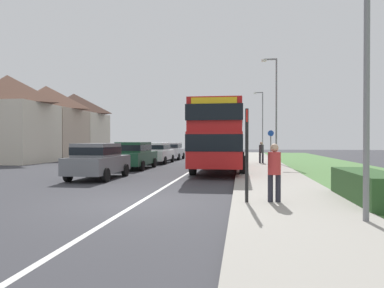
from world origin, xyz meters
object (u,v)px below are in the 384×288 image
(pedestrian_at_stop, at_px, (274,170))
(street_lamp_mid, at_px, (275,104))
(parked_car_white, at_px, (157,152))
(bus_stop_sign, at_px, (247,149))
(parked_car_grey, at_px, (98,159))
(parked_car_silver, at_px, (171,150))
(street_lamp_far, at_px, (262,119))
(parked_car_dark_green, at_px, (134,154))
(pedestrian_walking_away, at_px, (261,151))
(street_lamp_near, at_px, (362,7))
(cycle_route_sign, at_px, (271,145))
(double_decker_bus, at_px, (221,134))

(pedestrian_at_stop, relative_size, street_lamp_mid, 0.22)
(parked_car_white, height_order, bus_stop_sign, bus_stop_sign)
(pedestrian_at_stop, height_order, street_lamp_mid, street_lamp_mid)
(parked_car_grey, xyz_separation_m, parked_car_silver, (0.05, 16.64, -0.02))
(pedestrian_at_stop, bearing_deg, parked_car_white, 113.42)
(bus_stop_sign, distance_m, street_lamp_far, 33.67)
(pedestrian_at_stop, height_order, street_lamp_far, street_lamp_far)
(parked_car_dark_green, xyz_separation_m, pedestrian_walking_away, (7.98, 4.95, 0.06))
(parked_car_white, xyz_separation_m, pedestrian_walking_away, (7.90, -0.60, 0.10))
(parked_car_white, relative_size, street_lamp_near, 0.58)
(bus_stop_sign, height_order, street_lamp_mid, street_lamp_mid)
(cycle_route_sign, bearing_deg, street_lamp_mid, -45.51)
(parked_car_grey, height_order, parked_car_silver, parked_car_grey)
(pedestrian_walking_away, xyz_separation_m, street_lamp_near, (0.96, -18.28, 3.49))
(parked_car_silver, distance_m, bus_stop_sign, 23.41)
(pedestrian_at_stop, distance_m, bus_stop_sign, 0.93)
(parked_car_grey, bearing_deg, street_lamp_far, 72.12)
(parked_car_silver, bearing_deg, parked_car_grey, -90.19)
(pedestrian_at_stop, distance_m, street_lamp_far, 33.56)
(double_decker_bus, height_order, bus_stop_sign, double_decker_bus)
(double_decker_bus, height_order, parked_car_dark_green, double_decker_bus)
(cycle_route_sign, bearing_deg, bus_stop_sign, -96.76)
(pedestrian_walking_away, bearing_deg, street_lamp_far, 86.67)
(parked_car_grey, xyz_separation_m, bus_stop_sign, (6.63, -5.81, 0.65))
(bus_stop_sign, bearing_deg, parked_car_silver, 106.32)
(street_lamp_near, bearing_deg, cycle_route_sign, 90.73)
(bus_stop_sign, distance_m, street_lamp_near, 4.14)
(double_decker_bus, distance_m, street_lamp_mid, 7.12)
(parked_car_white, xyz_separation_m, pedestrian_at_stop, (7.32, -16.89, 0.10))
(pedestrian_at_stop, xyz_separation_m, cycle_route_sign, (1.30, 16.97, 0.45))
(street_lamp_near, bearing_deg, parked_car_white, 115.14)
(parked_car_white, distance_m, cycle_route_sign, 8.64)
(parked_car_dark_green, distance_m, street_lamp_far, 24.01)
(pedestrian_at_stop, height_order, pedestrian_walking_away, same)
(parked_car_dark_green, relative_size, parked_car_white, 0.99)
(parked_car_grey, height_order, cycle_route_sign, cycle_route_sign)
(double_decker_bus, height_order, parked_car_white, double_decker_bus)
(pedestrian_walking_away, distance_m, street_lamp_far, 17.42)
(parked_car_white, distance_m, street_lamp_mid, 9.58)
(parked_car_silver, height_order, pedestrian_at_stop, pedestrian_at_stop)
(double_decker_bus, bearing_deg, pedestrian_at_stop, -79.43)
(parked_car_dark_green, xyz_separation_m, pedestrian_at_stop, (7.40, -11.35, 0.06))
(parked_car_silver, bearing_deg, pedestrian_at_stop, -71.90)
(double_decker_bus, bearing_deg, cycle_route_sign, 60.60)
(street_lamp_near, relative_size, street_lamp_mid, 1.01)
(double_decker_bus, distance_m, cycle_route_sign, 6.87)
(parked_car_dark_green, height_order, pedestrian_at_stop, pedestrian_at_stop)
(parked_car_grey, distance_m, bus_stop_sign, 8.84)
(parked_car_grey, xyz_separation_m, parked_car_dark_green, (-0.05, 5.65, 0.02))
(street_lamp_far, bearing_deg, parked_car_silver, -128.84)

